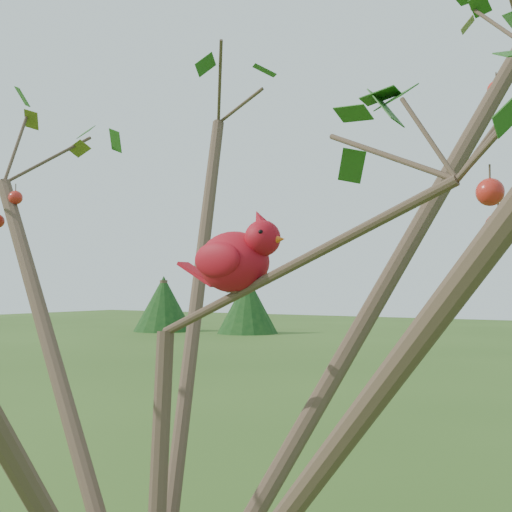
# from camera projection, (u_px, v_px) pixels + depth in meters

# --- Properties ---
(crabapple_tree) EXTENTS (2.35, 2.05, 2.95)m
(crabapple_tree) POSITION_uv_depth(u_px,v_px,m) (153.00, 243.00, 1.16)
(crabapple_tree) COLOR #463626
(crabapple_tree) RESTS_ON ground
(cardinal) EXTENTS (0.24, 0.12, 0.17)m
(cardinal) POSITION_uv_depth(u_px,v_px,m) (237.00, 259.00, 1.19)
(cardinal) COLOR #AE0E18
(cardinal) RESTS_ON ground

